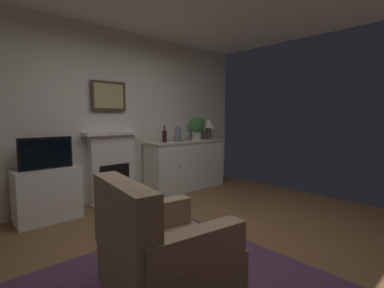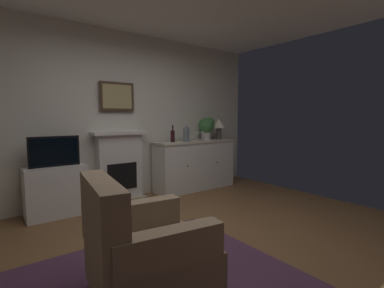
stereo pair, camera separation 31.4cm
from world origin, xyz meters
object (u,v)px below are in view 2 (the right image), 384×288
at_px(fireplace_unit, 120,166).
at_px(wine_glass_center, 197,134).
at_px(vase_decorative, 186,134).
at_px(framed_picture, 117,97).
at_px(wine_bottle, 173,136).
at_px(wine_glass_right, 202,134).
at_px(tv_cabinet, 56,191).
at_px(tv_set, 54,151).
at_px(armchair, 142,251).
at_px(sideboard_cabinet, 195,165).
at_px(potted_plant_small, 207,126).
at_px(table_lamp, 219,125).
at_px(wine_glass_left, 190,134).

bearing_deg(fireplace_unit, wine_glass_center, -8.24).
bearing_deg(vase_decorative, framed_picture, 166.58).
relative_size(framed_picture, wine_bottle, 1.90).
bearing_deg(wine_glass_right, wine_glass_center, 173.84).
bearing_deg(wine_glass_center, fireplace_unit, 171.76).
xyz_separation_m(wine_glass_right, tv_cabinet, (-2.49, 0.05, -0.68)).
relative_size(tv_cabinet, tv_set, 1.21).
distance_m(fireplace_unit, armchair, 2.61).
distance_m(sideboard_cabinet, wine_glass_center, 0.57).
height_order(potted_plant_small, armchair, potted_plant_small).
bearing_deg(potted_plant_small, wine_bottle, -179.06).
bearing_deg(fireplace_unit, wine_bottle, -9.04).
xyz_separation_m(table_lamp, wine_glass_right, (-0.45, -0.04, -0.16)).
distance_m(wine_glass_left, potted_plant_small, 0.42).
relative_size(wine_glass_right, tv_set, 0.27).
bearing_deg(wine_glass_left, potted_plant_small, 1.08).
xyz_separation_m(framed_picture, tv_set, (-0.98, -0.23, -0.77)).
xyz_separation_m(sideboard_cabinet, vase_decorative, (-0.23, -0.05, 0.58)).
distance_m(table_lamp, wine_glass_left, 0.69).
relative_size(wine_bottle, vase_decorative, 1.03).
xyz_separation_m(vase_decorative, armchair, (-2.00, -2.23, -0.65)).
bearing_deg(wine_bottle, sideboard_cabinet, -4.00).
distance_m(framed_picture, vase_decorative, 1.32).
height_order(wine_glass_right, armchair, wine_glass_right).
height_order(sideboard_cabinet, tv_set, tv_set).
xyz_separation_m(sideboard_cabinet, armchair, (-2.23, -2.28, -0.06)).
relative_size(fireplace_unit, tv_set, 1.77).
bearing_deg(potted_plant_small, wine_glass_left, -178.92).
bearing_deg(tv_set, vase_decorative, -1.13).
relative_size(table_lamp, tv_set, 0.65).
relative_size(sideboard_cabinet, wine_bottle, 5.44).
height_order(tv_set, potted_plant_small, potted_plant_small).
bearing_deg(framed_picture, tv_cabinet, -167.99).
height_order(fireplace_unit, sideboard_cabinet, fireplace_unit).
bearing_deg(sideboard_cabinet, vase_decorative, -167.85).
distance_m(wine_glass_right, armchair, 3.33).
xyz_separation_m(tv_set, potted_plant_small, (2.67, 0.05, 0.27)).
relative_size(wine_glass_center, tv_cabinet, 0.22).
height_order(table_lamp, wine_glass_right, table_lamp).
distance_m(wine_glass_center, tv_cabinet, 2.48).
height_order(wine_glass_center, vase_decorative, vase_decorative).
distance_m(table_lamp, wine_bottle, 1.07).
xyz_separation_m(wine_glass_right, tv_set, (-2.49, 0.03, -0.14)).
bearing_deg(tv_cabinet, wine_glass_center, -1.00).
bearing_deg(wine_glass_left, sideboard_cabinet, -26.07).
bearing_deg(wine_bottle, fireplace_unit, 170.96).
height_order(vase_decorative, potted_plant_small, potted_plant_small).
relative_size(sideboard_cabinet, wine_glass_center, 9.57).
distance_m(framed_picture, tv_cabinet, 1.64).
distance_m(wine_glass_right, tv_set, 2.50).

